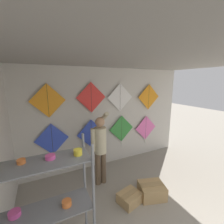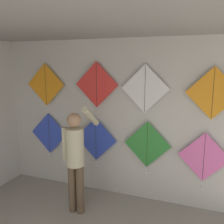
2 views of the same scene
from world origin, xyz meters
name	(u,v)px [view 1 (image 1 of 2)]	position (x,y,z in m)	size (l,w,h in m)	color
back_panel	(103,118)	(0.00, 3.63, 1.40)	(5.26, 0.06, 2.80)	beige
ceiling_slab	(146,56)	(0.00, 1.80, 2.82)	(5.26, 4.40, 0.04)	gray
shelf_rack	(43,215)	(-1.66, 1.26, 1.07)	(1.02, 0.38, 1.83)	slate
shopkeeper	(100,145)	(-0.42, 2.82, 0.99)	(0.45, 0.61, 1.76)	brown
cardboard_box	(152,190)	(0.40, 1.92, 0.14)	(0.62, 0.57, 0.30)	tan
cardboard_box_spare	(130,198)	(-0.12, 1.99, 0.11)	(0.50, 0.46, 0.22)	tan
kite_0	(52,140)	(-1.40, 3.54, 1.01)	(0.81, 0.04, 0.94)	blue
kite_1	(91,135)	(-0.40, 3.54, 0.99)	(0.81, 0.04, 1.01)	blue
kite_2	(122,129)	(0.56, 3.54, 1.01)	(0.81, 0.04, 0.94)	#338C38
kite_3	(146,128)	(1.47, 3.54, 0.91)	(0.81, 0.04, 0.94)	pink
kite_4	(48,101)	(-1.43, 3.54, 1.99)	(0.81, 0.01, 0.81)	orange
kite_5	(91,97)	(-0.37, 3.54, 2.02)	(0.81, 0.01, 0.81)	red
kite_6	(120,97)	(0.50, 3.54, 1.98)	(0.81, 0.01, 0.81)	white
kite_7	(149,97)	(1.53, 3.54, 1.95)	(0.81, 0.01, 0.81)	orange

